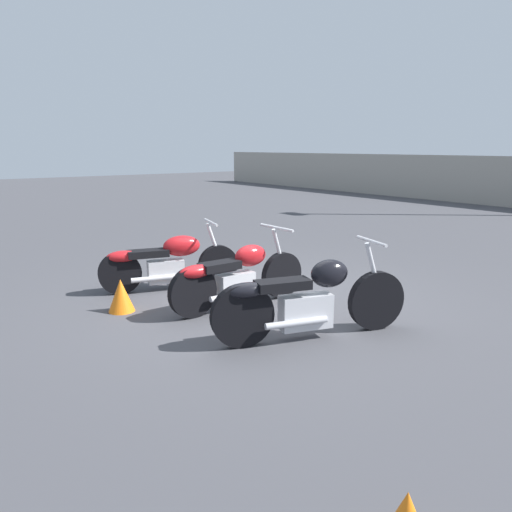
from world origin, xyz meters
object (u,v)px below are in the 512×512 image
motorcycle_slot_0 (167,262)px  motorcycle_slot_1 (237,276)px  motorcycle_slot_2 (308,300)px  traffic_cone_near (121,295)px

motorcycle_slot_0 → motorcycle_slot_1: (1.29, 0.32, 0.00)m
motorcycle_slot_0 → motorcycle_slot_2: motorcycle_slot_2 is taller
motorcycle_slot_2 → motorcycle_slot_1: bearing=-162.1°
motorcycle_slot_2 → traffic_cone_near: 2.42m
motorcycle_slot_2 → traffic_cone_near: bearing=-131.1°
motorcycle_slot_2 → traffic_cone_near: motorcycle_slot_2 is taller
motorcycle_slot_0 → motorcycle_slot_1: motorcycle_slot_1 is taller
motorcycle_slot_1 → traffic_cone_near: size_ratio=4.86×
motorcycle_slot_1 → motorcycle_slot_2: 1.32m
motorcycle_slot_1 → motorcycle_slot_2: motorcycle_slot_2 is taller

